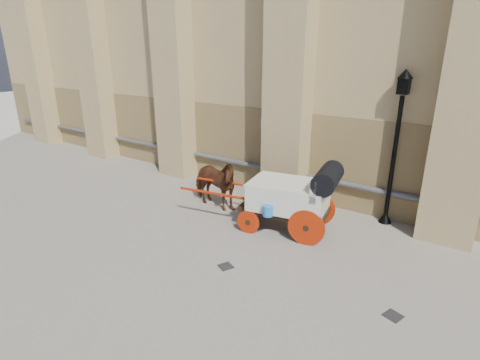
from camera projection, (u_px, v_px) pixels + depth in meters
The scene contains 6 objects.
ground at pixel (251, 251), 9.71m from camera, with size 90.00×90.00×0.00m, color gray.
horse at pixel (214, 183), 12.12m from camera, with size 0.92×2.02×1.71m, color #5C2C19.
carriage at pixel (294, 195), 10.48m from camera, with size 4.79×2.07×2.03m.
street_lamp at pixel (395, 145), 10.54m from camera, with size 0.42×0.42×4.47m.
drain_grate_near at pixel (226, 266), 9.02m from camera, with size 0.32×0.32×0.01m, color black.
drain_grate_far at pixel (393, 316), 7.35m from camera, with size 0.32×0.32×0.01m, color black.
Camera 1 is at (4.65, -7.17, 4.98)m, focal length 28.00 mm.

